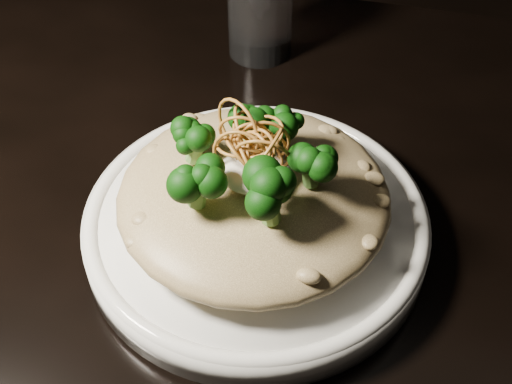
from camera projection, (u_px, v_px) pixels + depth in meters
The scene contains 7 objects.
table at pixel (176, 289), 0.66m from camera, with size 1.10×0.80×0.75m.
plate at pixel (256, 227), 0.58m from camera, with size 0.28×0.28×0.03m, color white.
risotto at pixel (254, 196), 0.55m from camera, with size 0.21×0.21×0.05m, color brown.
broccoli at pixel (256, 149), 0.52m from camera, with size 0.13×0.13×0.05m, color black, non-canonical shape.
cheese at pixel (255, 169), 0.53m from camera, with size 0.05×0.05×0.02m, color silver.
shallots at pixel (252, 138), 0.51m from camera, with size 0.05×0.05×0.03m, color brown, non-canonical shape.
drinking_glass at pixel (260, 2), 0.73m from camera, with size 0.07×0.07×0.12m, color silver.
Camera 1 is at (0.16, -0.36, 1.20)m, focal length 50.00 mm.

